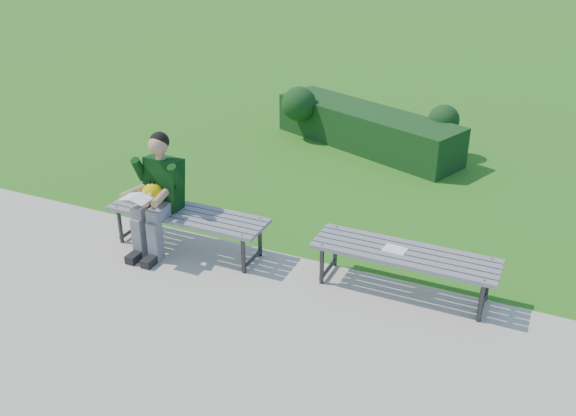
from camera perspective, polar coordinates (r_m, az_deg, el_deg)
ground at (r=7.13m, az=-1.76°, el=-3.88°), size 80.00×80.00×0.00m
walkway at (r=5.87m, az=-9.43°, el=-11.55°), size 30.00×3.50×0.02m
hedge at (r=10.06m, az=6.77°, el=7.27°), size 3.19×1.88×0.85m
bench_left at (r=7.04m, az=-8.92°, el=-0.80°), size 1.80×0.50×0.46m
bench_right at (r=6.31m, az=10.32°, el=-4.29°), size 1.80×0.50×0.46m
seated_boy at (r=7.00m, az=-11.56°, el=1.54°), size 0.56×0.76×1.31m
paper_sheet at (r=6.30m, az=9.48°, el=-3.66°), size 0.23×0.17×0.01m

